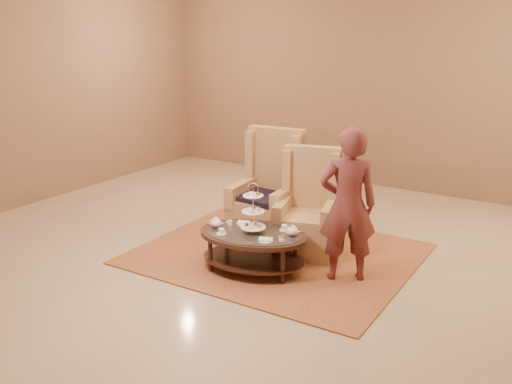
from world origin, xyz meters
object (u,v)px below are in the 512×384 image
Objects in this scene: tea_table at (253,239)px; person at (348,206)px; armchair_left at (269,202)px; armchair_right at (308,218)px.

person is (0.94, 0.34, 0.46)m from tea_table.
person reaches higher than tea_table.
armchair_left is at bearing 101.27° from tea_table.
tea_table is 0.86m from armchair_right.
armchair_right is at bearing -67.32° from person.
tea_table is 0.97× the size of armchair_left.
person is at bearing -29.92° from armchair_left.
armchair_right is (0.63, -0.15, -0.05)m from armchair_left.
person is at bearing -50.87° from armchair_right.
person is at bearing 8.87° from tea_table.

